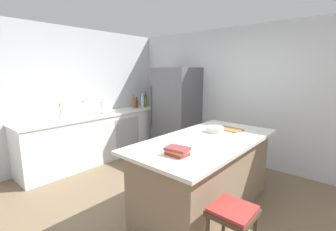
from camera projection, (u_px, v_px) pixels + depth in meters
ground_plane at (159, 205)px, 3.12m from camera, size 7.20×7.20×0.00m
wall_rear at (237, 96)px, 4.54m from camera, size 6.00×0.10×2.60m
wall_left at (66, 96)px, 4.46m from camera, size 0.10×6.00×2.60m
counter_run_left at (103, 136)px, 4.76m from camera, size 0.67×3.19×0.93m
kitchen_island at (205, 173)px, 3.01m from camera, size 1.06×2.13×0.94m
refrigerator at (176, 111)px, 5.06m from camera, size 0.86×0.79×1.85m
bar_stool at (232, 220)px, 1.98m from camera, size 0.36×0.36×0.65m
sink_faucet at (83, 108)px, 4.40m from camera, size 0.15×0.05×0.30m
flower_vase at (61, 115)px, 4.06m from camera, size 0.08×0.08×0.30m
paper_towel_roll at (103, 107)px, 4.66m from camera, size 0.14×0.14×0.31m
hot_sauce_bottle at (153, 102)px, 5.75m from camera, size 0.06×0.06×0.22m
gin_bottle at (150, 101)px, 5.69m from camera, size 0.08×0.08×0.32m
wine_bottle at (145, 100)px, 5.65m from camera, size 0.07×0.07×0.36m
olive_oil_bottle at (146, 103)px, 5.52m from camera, size 0.06×0.06×0.28m
soda_bottle at (143, 102)px, 5.44m from camera, size 0.07×0.07×0.36m
syrup_bottle at (137, 103)px, 5.45m from camera, size 0.06×0.06×0.25m
vinegar_bottle at (134, 103)px, 5.36m from camera, size 0.05×0.05×0.32m
cookbook_stack at (177, 151)px, 2.35m from camera, size 0.26×0.20×0.08m
mixing_bowl at (215, 129)px, 3.24m from camera, size 0.25×0.25×0.07m
cutting_board at (229, 129)px, 3.37m from camera, size 0.37×0.27×0.02m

